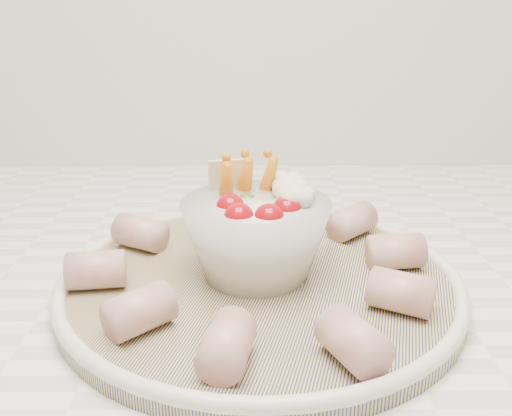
{
  "coord_description": "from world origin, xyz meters",
  "views": [
    {
      "loc": [
        0.0,
        0.92,
        1.16
      ],
      "look_at": [
        0.0,
        1.36,
        1.0
      ],
      "focal_mm": 40.0,
      "sensor_mm": 36.0,
      "label": 1
    }
  ],
  "objects": [
    {
      "name": "cured_meat_rolls",
      "position": [
        0.01,
        1.36,
        0.95
      ],
      "size": [
        0.3,
        0.31,
        0.03
      ],
      "color": "#B65753",
      "rests_on": "serving_platter"
    },
    {
      "name": "veggie_bowl",
      "position": [
        0.0,
        1.36,
        0.97
      ],
      "size": [
        0.13,
        0.13,
        0.1
      ],
      "color": "silver",
      "rests_on": "serving_platter"
    },
    {
      "name": "serving_platter",
      "position": [
        0.01,
        1.36,
        0.93
      ],
      "size": [
        0.41,
        0.41,
        0.02
      ],
      "color": "navy",
      "rests_on": "kitchen_counter"
    }
  ]
}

